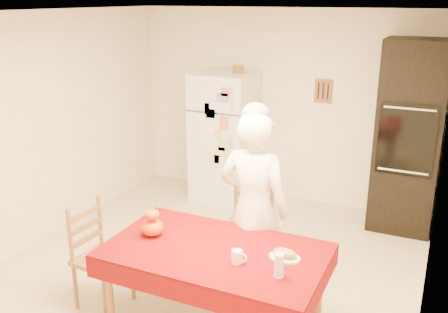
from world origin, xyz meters
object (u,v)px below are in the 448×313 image
Objects in this scene: oven_cabinet at (409,138)px; dining_table at (215,257)px; refrigerator at (224,137)px; pumpkin_lower at (152,228)px; chair_left at (96,251)px; bread_plate at (285,258)px; chair_far at (249,232)px; wine_glass at (279,265)px; seated_woman at (254,210)px; coffee_mug at (237,257)px.

oven_cabinet reaches higher than dining_table.
refrigerator is 9.30× the size of pumpkin_lower.
bread_plate is (1.67, 0.12, 0.26)m from chair_left.
pumpkin_lower is (-0.50, -0.86, 0.32)m from chair_far.
bread_plate reaches higher than dining_table.
oven_cabinet is at bearing 79.07° from wine_glass.
wine_glass is (1.14, -0.17, 0.02)m from pumpkin_lower.
seated_woman is at bearing 131.83° from bread_plate.
chair_left is 0.65m from pumpkin_lower.
dining_table is at bearing -171.32° from bread_plate.
bread_plate is at bearing 98.79° from wine_glass.
oven_cabinet is 2.97m from dining_table.
oven_cabinet is at bearing -34.56° from chair_left.
refrigerator reaches higher than coffee_mug.
coffee_mug is at bearing -107.56° from oven_cabinet.
wine_glass is (1.71, -0.13, 0.34)m from chair_left.
seated_woman reaches higher than bread_plate.
oven_cabinet is at bearing 77.25° from bread_plate.
chair_far reaches higher than pumpkin_lower.
refrigerator is 2.13m from chair_far.
seated_woman reaches higher than dining_table.
seated_woman reaches higher than chair_far.
oven_cabinet reaches higher than chair_far.
chair_far reaches higher than coffee_mug.
chair_far is at bearing -44.85° from chair_left.
seated_woman is (1.24, -2.09, 0.03)m from refrigerator.
chair_left is 1.75m from wine_glass.
wine_glass is (-0.56, -2.88, -0.25)m from oven_cabinet.
pumpkin_lower is (0.58, -2.67, -0.02)m from refrigerator.
chair_left is at bearing 176.76° from coffee_mug.
coffee_mug is at bearing -74.37° from chair_far.
chair_far is 1.40m from chair_left.
oven_cabinet is 2.95m from wine_glass.
coffee_mug is at bearing 171.34° from wine_glass.
pumpkin_lower is 1.11m from bread_plate.
seated_woman is 0.72m from coffee_mug.
pumpkin_lower is (-0.66, -0.58, -0.05)m from seated_woman.
wine_glass is at bearing -8.52° from pumpkin_lower.
chair_left is 5.20× the size of pumpkin_lower.
refrigerator is 1.79× the size of chair_far.
wine_glass is (0.57, -0.17, 0.16)m from dining_table.
refrigerator is at bearing 116.43° from coffee_mug.
chair_left is at bearing -177.94° from dining_table.
pumpkin_lower is at bearing 171.48° from wine_glass.
chair_left reaches higher than wine_glass.
chair_left is 1.42m from seated_woman.
chair_far is 0.49m from seated_woman.
bread_plate is (-0.04, 0.25, -0.08)m from wine_glass.
seated_woman is at bearing -63.04° from chair_far.
refrigerator is at bearing 121.28° from wine_glass.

